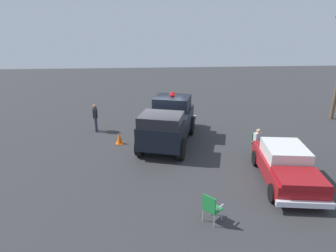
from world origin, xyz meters
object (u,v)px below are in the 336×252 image
lawn_chair_near_truck (257,142)px  lawn_chair_by_car (211,207)px  spectator_seated (259,141)px  vintage_fire_truck (169,121)px  traffic_cone (119,138)px  spectator_standing (95,116)px  classic_hot_rod (286,166)px

lawn_chair_near_truck → lawn_chair_by_car: same height
spectator_seated → vintage_fire_truck: bearing=-114.1°
spectator_seated → traffic_cone: size_ratio=2.03×
spectator_standing → traffic_cone: spectator_standing is taller
lawn_chair_by_car → spectator_seated: size_ratio=0.79×
classic_hot_rod → lawn_chair_near_truck: size_ratio=4.50×
lawn_chair_near_truck → spectator_seated: spectator_seated is taller
classic_hot_rod → lawn_chair_near_truck: 2.90m
traffic_cone → vintage_fire_truck: bearing=90.5°
vintage_fire_truck → spectator_seated: size_ratio=4.90×
traffic_cone → lawn_chair_near_truck: bearing=75.6°
classic_hot_rod → spectator_seated: classic_hot_rod is taller
classic_hot_rod → traffic_cone: classic_hot_rod is taller
classic_hot_rod → spectator_seated: (-2.77, -0.03, -0.05)m
vintage_fire_truck → lawn_chair_by_car: size_ratio=6.20×
spectator_standing → lawn_chair_by_car: bearing=28.8°
classic_hot_rod → lawn_chair_by_car: classic_hot_rod is taller
spectator_standing → vintage_fire_truck: bearing=64.0°
vintage_fire_truck → classic_hot_rod: 6.37m
vintage_fire_truck → spectator_standing: (-2.05, -4.20, -0.23)m
classic_hot_rod → lawn_chair_near_truck: (-2.89, -0.08, -0.16)m
lawn_chair_near_truck → spectator_standing: (-3.84, -8.41, 0.37)m
spectator_standing → traffic_cone: bearing=36.6°
spectator_standing → classic_hot_rod: bearing=51.6°
vintage_fire_truck → classic_hot_rod: vintage_fire_truck is taller
lawn_chair_by_car → spectator_standing: spectator_standing is taller
lawn_chair_by_car → spectator_standing: size_ratio=0.61×
lawn_chair_near_truck → spectator_standing: bearing=-114.5°
spectator_seated → traffic_cone: spectator_seated is taller
lawn_chair_by_car → spectator_seated: (-5.03, 3.52, 0.11)m
spectator_seated → spectator_standing: 9.35m
classic_hot_rod → lawn_chair_by_car: (2.25, -3.55, -0.16)m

